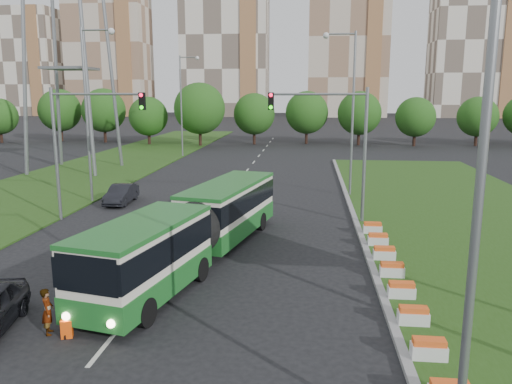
# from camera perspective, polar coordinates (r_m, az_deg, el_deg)

# --- Properties ---
(ground) EXTENTS (360.00, 360.00, 0.00)m
(ground) POSITION_cam_1_polar(r_m,az_deg,el_deg) (21.12, -2.96, -10.05)
(ground) COLOR black
(ground) RESTS_ON ground
(grass_median) EXTENTS (14.00, 60.00, 0.15)m
(grass_median) POSITION_cam_1_polar(r_m,az_deg,el_deg) (30.12, 25.01, -4.43)
(grass_median) COLOR #264A15
(grass_median) RESTS_ON ground
(median_kerb) EXTENTS (0.30, 60.00, 0.18)m
(median_kerb) POSITION_cam_1_polar(r_m,az_deg,el_deg) (28.61, 11.70, -4.35)
(median_kerb) COLOR gray
(median_kerb) RESTS_ON ground
(left_verge) EXTENTS (12.00, 110.00, 0.10)m
(left_verge) POSITION_cam_1_polar(r_m,az_deg,el_deg) (49.79, -19.17, 1.82)
(left_verge) COLOR #264A15
(left_verge) RESTS_ON ground
(lane_markings) EXTENTS (0.20, 100.00, 0.01)m
(lane_markings) POSITION_cam_1_polar(r_m,az_deg,el_deg) (40.64, -2.75, 0.36)
(lane_markings) COLOR silver
(lane_markings) RESTS_ON ground
(flower_planters) EXTENTS (1.10, 15.90, 0.60)m
(flower_planters) POSITION_cam_1_polar(r_m,az_deg,el_deg) (20.76, 15.76, -9.54)
(flower_planters) COLOR silver
(flower_planters) RESTS_ON grass_median
(traffic_mast_median) EXTENTS (5.76, 0.32, 8.00)m
(traffic_mast_median) POSITION_cam_1_polar(r_m,az_deg,el_deg) (29.57, 9.27, 6.61)
(traffic_mast_median) COLOR gray
(traffic_mast_median) RESTS_ON ground
(traffic_mast_left) EXTENTS (5.76, 0.32, 8.00)m
(traffic_mast_left) POSITION_cam_1_polar(r_m,az_deg,el_deg) (31.57, -19.45, 6.40)
(traffic_mast_left) COLOR gray
(traffic_mast_left) RESTS_ON ground
(street_lamps) EXTENTS (36.00, 60.00, 12.00)m
(street_lamps) POSITION_cam_1_polar(r_m,az_deg,el_deg) (30.11, -5.78, 8.02)
(street_lamps) COLOR gray
(street_lamps) RESTS_ON ground
(tree_line) EXTENTS (120.00, 8.00, 9.00)m
(tree_line) POSITION_cam_1_polar(r_m,az_deg,el_deg) (74.82, 11.44, 8.60)
(tree_line) COLOR #235416
(tree_line) RESTS_ON ground
(apartment_tower_west) EXTENTS (26.00, 15.00, 48.00)m
(apartment_tower_west) POSITION_cam_1_polar(r_m,az_deg,el_deg) (183.35, -16.44, 15.92)
(apartment_tower_west) COLOR beige
(apartment_tower_west) RESTS_ON ground
(apartment_tower_cwest) EXTENTS (28.00, 15.00, 52.00)m
(apartment_tower_cwest) POSITION_cam_1_polar(r_m,az_deg,el_deg) (172.73, -3.52, 17.32)
(apartment_tower_cwest) COLOR silver
(apartment_tower_cwest) RESTS_ON ground
(apartment_tower_ceast) EXTENTS (25.00, 15.00, 50.00)m
(apartment_tower_ceast) POSITION_cam_1_polar(r_m,az_deg,el_deg) (170.73, 10.46, 16.90)
(apartment_tower_ceast) COLOR beige
(apartment_tower_ceast) RESTS_ON ground
(apartment_tower_east) EXTENTS (27.00, 15.00, 47.00)m
(apartment_tower_east) POSITION_cam_1_polar(r_m,az_deg,el_deg) (177.90, 23.88, 15.43)
(apartment_tower_east) COLOR silver
(apartment_tower_east) RESTS_ON ground
(midrise_west) EXTENTS (22.00, 14.00, 36.00)m
(midrise_west) POSITION_cam_1_polar(r_m,az_deg,el_deg) (196.07, -24.70, 13.27)
(midrise_west) COLOR silver
(midrise_west) RESTS_ON ground
(articulated_bus) EXTENTS (2.50, 16.05, 2.64)m
(articulated_bus) POSITION_cam_1_polar(r_m,az_deg,el_deg) (23.09, -7.07, -4.03)
(articulated_bus) COLOR silver
(articulated_bus) RESTS_ON ground
(car_left_far) EXTENTS (1.59, 4.10, 1.33)m
(car_left_far) POSITION_cam_1_polar(r_m,az_deg,el_deg) (36.43, -15.15, -0.23)
(car_left_far) COLOR black
(car_left_far) RESTS_ON ground
(pedestrian) EXTENTS (0.55, 0.66, 1.55)m
(pedestrian) POSITION_cam_1_polar(r_m,az_deg,el_deg) (17.79, -22.72, -12.47)
(pedestrian) COLOR gray
(pedestrian) RESTS_ON ground
(shopping_trolley) EXTENTS (0.35, 0.37, 0.60)m
(shopping_trolley) POSITION_cam_1_polar(r_m,az_deg,el_deg) (17.54, -20.81, -14.39)
(shopping_trolley) COLOR #FC4F0D
(shopping_trolley) RESTS_ON ground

